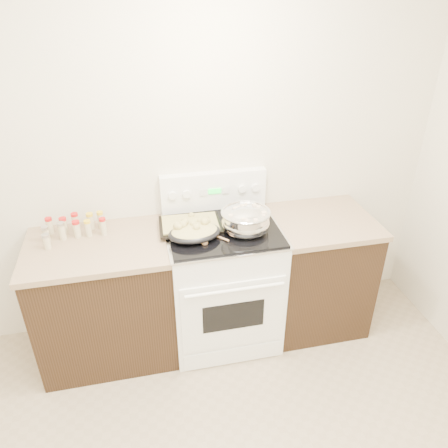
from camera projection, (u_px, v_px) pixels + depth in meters
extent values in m
cube|color=beige|center=(161.00, 156.00, 2.98)|extent=(4.00, 0.05, 2.70)
cube|color=black|center=(106.00, 302.00, 3.05)|extent=(0.90, 0.64, 0.88)
cube|color=brown|center=(97.00, 247.00, 2.82)|extent=(0.93, 0.67, 0.04)
cube|color=black|center=(315.00, 273.00, 3.34)|extent=(0.70, 0.64, 0.88)
cube|color=brown|center=(322.00, 221.00, 3.12)|extent=(0.73, 0.67, 0.04)
cube|color=white|center=(223.00, 285.00, 3.19)|extent=(0.76, 0.66, 0.92)
cube|color=white|center=(233.00, 316.00, 2.91)|extent=(0.70, 0.01, 0.55)
cube|color=black|center=(234.00, 316.00, 2.90)|extent=(0.42, 0.01, 0.22)
cylinder|color=white|center=(235.00, 290.00, 2.75)|extent=(0.65, 0.02, 0.02)
cube|color=white|center=(233.00, 356.00, 3.09)|extent=(0.70, 0.01, 0.14)
cube|color=silver|center=(222.00, 230.00, 2.96)|extent=(0.78, 0.68, 0.01)
cube|color=black|center=(222.00, 228.00, 2.95)|extent=(0.74, 0.64, 0.01)
cube|color=white|center=(214.00, 191.00, 3.13)|extent=(0.76, 0.07, 0.28)
cylinder|color=white|center=(173.00, 196.00, 3.02)|extent=(0.06, 0.02, 0.06)
cylinder|color=white|center=(187.00, 194.00, 3.04)|extent=(0.06, 0.02, 0.06)
cylinder|color=white|center=(242.00, 189.00, 3.12)|extent=(0.06, 0.02, 0.06)
cylinder|color=white|center=(256.00, 188.00, 3.14)|extent=(0.06, 0.02, 0.06)
cube|color=#19E533|center=(215.00, 191.00, 3.08)|extent=(0.09, 0.00, 0.04)
cube|color=silver|center=(204.00, 192.00, 3.07)|extent=(0.05, 0.00, 0.05)
cube|color=silver|center=(226.00, 190.00, 3.10)|extent=(0.05, 0.00, 0.05)
ellipsoid|color=silver|center=(246.00, 222.00, 2.88)|extent=(0.40, 0.40, 0.19)
cylinder|color=silver|center=(245.00, 230.00, 2.91)|extent=(0.18, 0.18, 0.01)
torus|color=silver|center=(246.00, 212.00, 2.84)|extent=(0.33, 0.33, 0.02)
cylinder|color=silver|center=(246.00, 220.00, 2.87)|extent=(0.31, 0.31, 0.11)
cylinder|color=brown|center=(246.00, 214.00, 2.85)|extent=(0.29, 0.29, 0.00)
cube|color=beige|center=(264.00, 216.00, 2.81)|extent=(0.03, 0.03, 0.02)
cube|color=beige|center=(243.00, 220.00, 2.77)|extent=(0.03, 0.03, 0.02)
cube|color=beige|center=(243.00, 207.00, 2.92)|extent=(0.04, 0.04, 0.03)
cube|color=beige|center=(256.00, 221.00, 2.76)|extent=(0.03, 0.03, 0.02)
cube|color=beige|center=(239.00, 209.00, 2.90)|extent=(0.04, 0.04, 0.03)
cube|color=beige|center=(246.00, 220.00, 2.76)|extent=(0.03, 0.03, 0.02)
cube|color=beige|center=(258.00, 207.00, 2.92)|extent=(0.03, 0.03, 0.02)
cube|color=beige|center=(264.00, 213.00, 2.84)|extent=(0.03, 0.03, 0.03)
cube|color=beige|center=(253.00, 211.00, 2.86)|extent=(0.03, 0.03, 0.03)
cube|color=beige|center=(235.00, 209.00, 2.89)|extent=(0.03, 0.03, 0.02)
cube|color=beige|center=(254.00, 205.00, 2.94)|extent=(0.03, 0.03, 0.02)
cube|color=beige|center=(247.00, 222.00, 2.74)|extent=(0.03, 0.03, 0.02)
cube|color=beige|center=(246.00, 204.00, 2.95)|extent=(0.03, 0.03, 0.02)
cube|color=beige|center=(231.00, 216.00, 2.81)|extent=(0.03, 0.03, 0.02)
cube|color=beige|center=(254.00, 212.00, 2.85)|extent=(0.03, 0.03, 0.02)
ellipsoid|color=black|center=(194.00, 233.00, 2.81)|extent=(0.37, 0.27, 0.08)
ellipsoid|color=tan|center=(194.00, 231.00, 2.80)|extent=(0.33, 0.25, 0.06)
sphere|color=tan|center=(193.00, 224.00, 2.82)|extent=(0.04, 0.04, 0.04)
sphere|color=tan|center=(177.00, 226.00, 2.80)|extent=(0.05, 0.05, 0.05)
sphere|color=tan|center=(205.00, 222.00, 2.83)|extent=(0.05, 0.05, 0.05)
sphere|color=tan|center=(196.00, 227.00, 2.78)|extent=(0.05, 0.05, 0.05)
sphere|color=tan|center=(183.00, 225.00, 2.81)|extent=(0.05, 0.05, 0.05)
sphere|color=tan|center=(185.00, 222.00, 2.84)|extent=(0.05, 0.05, 0.05)
sphere|color=tan|center=(203.00, 221.00, 2.86)|extent=(0.04, 0.04, 0.04)
sphere|color=tan|center=(179.00, 227.00, 2.78)|extent=(0.04, 0.04, 0.04)
cube|color=black|center=(190.00, 225.00, 2.96)|extent=(0.43, 0.31, 0.02)
cube|color=tan|center=(190.00, 223.00, 2.95)|extent=(0.39, 0.27, 0.02)
sphere|color=tan|center=(212.00, 227.00, 2.89)|extent=(0.03, 0.03, 0.03)
sphere|color=tan|center=(176.00, 227.00, 2.89)|extent=(0.04, 0.04, 0.04)
sphere|color=tan|center=(208.00, 221.00, 2.95)|extent=(0.04, 0.04, 0.04)
sphere|color=tan|center=(205.00, 226.00, 2.89)|extent=(0.04, 0.04, 0.04)
sphere|color=tan|center=(195.00, 224.00, 2.92)|extent=(0.04, 0.04, 0.04)
sphere|color=tan|center=(200.00, 221.00, 2.95)|extent=(0.04, 0.04, 0.04)
sphere|color=tan|center=(191.00, 215.00, 3.03)|extent=(0.04, 0.04, 0.04)
sphere|color=tan|center=(207.00, 219.00, 2.98)|extent=(0.03, 0.03, 0.03)
sphere|color=tan|center=(184.00, 221.00, 2.96)|extent=(0.04, 0.04, 0.04)
sphere|color=tan|center=(206.00, 219.00, 2.98)|extent=(0.04, 0.04, 0.04)
cylinder|color=tan|center=(213.00, 235.00, 2.85)|extent=(0.17, 0.19, 0.01)
sphere|color=tan|center=(205.00, 242.00, 2.76)|extent=(0.04, 0.04, 0.04)
sphere|color=#8FCFD6|center=(258.00, 229.00, 2.87)|extent=(0.09, 0.09, 0.09)
cylinder|color=#8FCFD6|center=(264.00, 218.00, 2.94)|extent=(0.18, 0.24, 0.08)
cylinder|color=#BFB28C|center=(50.00, 227.00, 2.91)|extent=(0.04, 0.04, 0.10)
cylinder|color=#B21414|center=(48.00, 219.00, 2.88)|extent=(0.05, 0.05, 0.02)
cylinder|color=#BFB28C|center=(64.00, 227.00, 2.91)|extent=(0.05, 0.05, 0.10)
cylinder|color=#B21414|center=(62.00, 219.00, 2.88)|extent=(0.05, 0.05, 0.02)
cylinder|color=#BFB28C|center=(76.00, 223.00, 2.93)|extent=(0.04, 0.04, 0.11)
cylinder|color=#B21414|center=(74.00, 215.00, 2.90)|extent=(0.05, 0.05, 0.02)
cylinder|color=#BFB28C|center=(91.00, 222.00, 2.96)|extent=(0.04, 0.04, 0.10)
cylinder|color=gold|center=(89.00, 215.00, 2.93)|extent=(0.05, 0.05, 0.02)
cylinder|color=#BFB28C|center=(101.00, 221.00, 2.96)|extent=(0.04, 0.04, 0.11)
cylinder|color=gold|center=(100.00, 213.00, 2.93)|extent=(0.04, 0.04, 0.02)
cylinder|color=#BFB28C|center=(46.00, 235.00, 2.82)|extent=(0.04, 0.04, 0.09)
cylinder|color=#B2B2B7|center=(45.00, 228.00, 2.79)|extent=(0.04, 0.04, 0.02)
cylinder|color=#BFB28C|center=(62.00, 232.00, 2.84)|extent=(0.05, 0.05, 0.10)
cylinder|color=#B2B2B7|center=(60.00, 224.00, 2.81)|extent=(0.05, 0.05, 0.02)
cylinder|color=#BFB28C|center=(77.00, 230.00, 2.86)|extent=(0.05, 0.05, 0.10)
cylinder|color=#B21414|center=(75.00, 222.00, 2.83)|extent=(0.05, 0.05, 0.02)
cylinder|color=#BFB28C|center=(88.00, 229.00, 2.87)|extent=(0.04, 0.04, 0.10)
cylinder|color=gold|center=(87.00, 222.00, 2.84)|extent=(0.04, 0.04, 0.02)
cylinder|color=#BFB28C|center=(103.00, 228.00, 2.89)|extent=(0.04, 0.04, 0.11)
cylinder|color=#B21414|center=(102.00, 219.00, 2.86)|extent=(0.04, 0.04, 0.02)
cylinder|color=#BFB28C|center=(47.00, 243.00, 2.75)|extent=(0.04, 0.04, 0.09)
cylinder|color=#B2B2B7|center=(45.00, 236.00, 2.72)|extent=(0.05, 0.05, 0.02)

